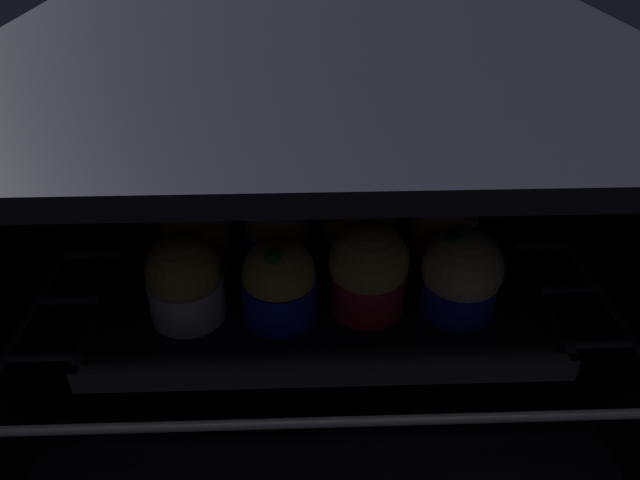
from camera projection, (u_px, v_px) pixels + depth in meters
oven_cavity at (319, 221)px, 60.92cm from camera, size 59.00×47.00×37.00cm
oven_rack at (320, 271)px, 59.24cm from camera, size 54.80×42.00×0.80cm
baking_tray at (320, 263)px, 58.51cm from camera, size 39.47×31.54×2.20cm
muffin_row0_col0 at (184, 280)px, 49.12cm from camera, size 6.46×6.46×8.01cm
muffin_row0_col1 at (279, 283)px, 49.25cm from camera, size 6.46×6.46×7.73cm
muffin_row0_col2 at (368, 270)px, 49.79cm from camera, size 6.87×6.87×8.50cm
muffin_row0_col3 at (461, 275)px, 49.87cm from camera, size 6.97×6.97×7.90cm
muffin_row1_col0 at (197, 231)px, 55.89cm from camera, size 6.84×6.84×7.76cm
muffin_row1_col1 at (277, 231)px, 55.72cm from camera, size 6.46×6.46×8.17cm
muffin_row1_col2 at (357, 226)px, 56.23cm from camera, size 6.97×6.97×8.15cm
muffin_row1_col3 at (442, 227)px, 56.35cm from camera, size 6.49×6.49×7.90cm
muffin_row2_col0 at (206, 188)px, 62.57cm from camera, size 6.77×6.77×8.69cm
muffin_row2_col1 at (282, 187)px, 62.56cm from camera, size 6.46×6.46×8.70cm
muffin_row2_col2 at (354, 189)px, 63.07cm from camera, size 6.74×6.74×7.80cm
muffin_row2_col3 at (431, 186)px, 63.02cm from camera, size 6.46×6.46×8.11cm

